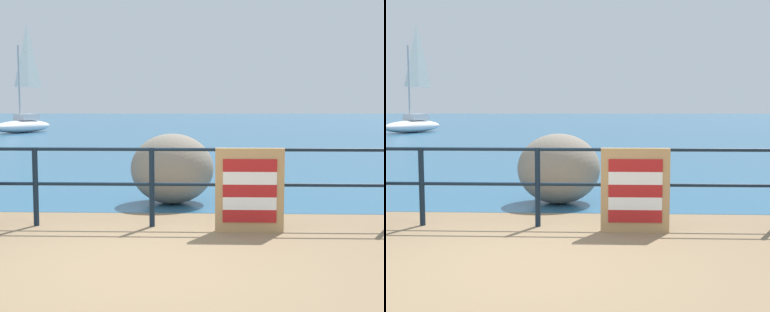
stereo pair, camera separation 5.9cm
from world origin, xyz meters
TOP-DOWN VIEW (x-y plane):
  - ground_plane at (0.00, 20.00)m, footprint 120.00×120.00m
  - sea_surface at (0.00, 47.48)m, footprint 120.00×90.00m
  - promenade_railing at (0.00, 1.64)m, footprint 9.13×0.07m
  - folded_deckchair_stack at (1.23, 1.39)m, footprint 0.84×0.10m
  - breakwater_boulder_main at (0.15, 3.26)m, footprint 1.32×1.14m
  - sailboat at (-9.87, 24.56)m, footprint 2.84×4.57m

SIDE VIEW (x-z plane):
  - ground_plane at x=0.00m, z-range -0.10..0.00m
  - sea_surface at x=0.00m, z-range 0.00..0.01m
  - folded_deckchair_stack at x=1.23m, z-range 0.00..1.04m
  - breakwater_boulder_main at x=0.15m, z-range 0.00..1.11m
  - promenade_railing at x=0.00m, z-range 0.13..1.15m
  - sailboat at x=-9.87m, z-range -2.37..3.79m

